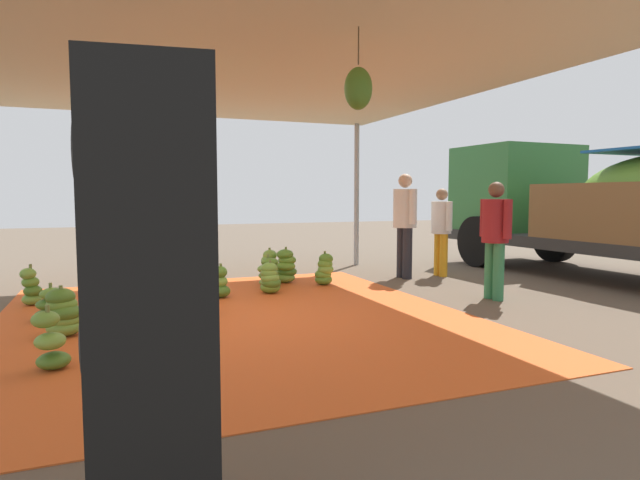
% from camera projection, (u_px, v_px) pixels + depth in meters
% --- Properties ---
extents(ground_plane, '(40.00, 40.00, 0.00)m').
position_uv_depth(ground_plane, '(457.00, 300.00, 7.20)').
color(ground_plane, brown).
extents(tarp_orange, '(5.88, 5.18, 0.01)m').
position_uv_depth(tarp_orange, '(238.00, 318.00, 6.10)').
color(tarp_orange, '#E05B23').
rests_on(tarp_orange, ground).
extents(tent_canopy, '(8.00, 7.00, 2.89)m').
position_uv_depth(tent_canopy, '(227.00, 68.00, 5.83)').
color(tent_canopy, '#9EA0A5').
rests_on(tent_canopy, ground).
extents(banana_bunch_0, '(0.45, 0.45, 0.50)m').
position_uv_depth(banana_bunch_0, '(269.00, 273.00, 8.16)').
color(banana_bunch_0, '#6B9E38').
rests_on(banana_bunch_0, tarp_orange).
extents(banana_bunch_1, '(0.37, 0.37, 0.42)m').
position_uv_depth(banana_bunch_1, '(51.00, 305.00, 5.96)').
color(banana_bunch_1, '#518428').
rests_on(banana_bunch_1, tarp_orange).
extents(banana_bunch_2, '(0.34, 0.33, 0.47)m').
position_uv_depth(banana_bunch_2, '(219.00, 283.00, 7.30)').
color(banana_bunch_2, '#477523').
rests_on(banana_bunch_2, tarp_orange).
extents(banana_bunch_3, '(0.31, 0.32, 0.53)m').
position_uv_depth(banana_bunch_3, '(31.00, 288.00, 6.78)').
color(banana_bunch_3, '#6B9E38').
rests_on(banana_bunch_3, tarp_orange).
extents(banana_bunch_4, '(0.37, 0.38, 0.43)m').
position_uv_depth(banana_bunch_4, '(137.00, 311.00, 5.59)').
color(banana_bunch_4, '#477523').
rests_on(banana_bunch_4, tarp_orange).
extents(banana_bunch_5, '(0.36, 0.34, 0.53)m').
position_uv_depth(banana_bunch_5, '(50.00, 343.00, 4.28)').
color(banana_bunch_5, '#477523').
rests_on(banana_bunch_5, tarp_orange).
extents(banana_bunch_6, '(0.41, 0.41, 0.59)m').
position_uv_depth(banana_bunch_6, '(199.00, 293.00, 6.26)').
color(banana_bunch_6, '#518428').
rests_on(banana_bunch_6, tarp_orange).
extents(banana_bunch_7, '(0.39, 0.37, 0.48)m').
position_uv_depth(banana_bunch_7, '(270.00, 279.00, 7.60)').
color(banana_bunch_7, '#60932D').
rests_on(banana_bunch_7, tarp_orange).
extents(banana_bunch_8, '(0.41, 0.37, 0.55)m').
position_uv_depth(banana_bunch_8, '(270.00, 266.00, 8.71)').
color(banana_bunch_8, '#6B9E38').
rests_on(banana_bunch_8, tarp_orange).
extents(banana_bunch_9, '(0.46, 0.44, 0.51)m').
position_uv_depth(banana_bunch_9, '(63.00, 313.00, 5.30)').
color(banana_bunch_9, '#6B9E38').
rests_on(banana_bunch_9, tarp_orange).
extents(banana_bunch_10, '(0.39, 0.39, 0.53)m').
position_uv_depth(banana_bunch_10, '(324.00, 270.00, 8.32)').
color(banana_bunch_10, '#518428').
rests_on(banana_bunch_10, tarp_orange).
extents(banana_bunch_11, '(0.48, 0.49, 0.58)m').
position_uv_depth(banana_bunch_11, '(286.00, 267.00, 8.53)').
color(banana_bunch_11, '#6B9E38').
rests_on(banana_bunch_11, tarp_orange).
extents(cargo_truck_main, '(6.35, 2.48, 2.40)m').
position_uv_depth(cargo_truck_main, '(608.00, 203.00, 9.02)').
color(cargo_truck_main, '#2D2D2D').
rests_on(cargo_truck_main, ground).
extents(worker_0, '(0.65, 0.40, 1.77)m').
position_uv_depth(worker_0, '(405.00, 218.00, 9.02)').
color(worker_0, '#26262D').
rests_on(worker_0, ground).
extents(worker_1, '(0.56, 0.34, 1.53)m').
position_uv_depth(worker_1, '(441.00, 225.00, 9.26)').
color(worker_1, orange).
rests_on(worker_1, ground).
extents(worker_2, '(0.58, 0.36, 1.59)m').
position_uv_depth(worker_2, '(495.00, 231.00, 7.16)').
color(worker_2, '#337A4C').
rests_on(worker_2, ground).
extents(speaker_stack, '(0.60, 0.49, 1.85)m').
position_uv_depth(speaker_stack, '(156.00, 332.00, 1.90)').
color(speaker_stack, black).
rests_on(speaker_stack, ground).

